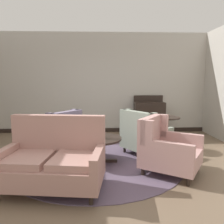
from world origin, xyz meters
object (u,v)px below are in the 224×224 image
Objects in this scene: settee at (53,161)px; porcelain_vase at (96,129)px; coffee_table at (98,142)px; side_table at (167,129)px; sideboard at (149,116)px; armchair_near_window at (58,135)px; armchair_beside_settee at (166,149)px; armchair_foreground_right at (144,136)px.

porcelain_vase is at bearing 67.38° from settee.
coffee_table is 1.19× the size of side_table.
side_table reaches higher than coffee_table.
porcelain_vase is 2.85m from sideboard.
sideboard is at bearing 93.98° from side_table.
armchair_near_window is (-0.84, 0.54, -0.25)m from porcelain_vase.
side_table is (1.62, 0.86, -0.21)m from porcelain_vase.
armchair_beside_settee is (1.81, 0.52, -0.01)m from settee.
side_table is 0.66× the size of sideboard.
sideboard is (1.52, 2.40, -0.13)m from porcelain_vase.
settee is 2.92m from side_table.
sideboard reaches higher than armchair_beside_settee.
armchair_foreground_right is 0.77m from side_table.
armchair_near_window is at bearing 95.94° from armchair_beside_settee.
side_table is at bearing 29.53° from coffee_table.
porcelain_vase is 0.49× the size of side_table.
settee is at bearing 139.19° from armchair_beside_settee.
armchair_beside_settee reaches higher than porcelain_vase.
armchair_foreground_right reaches higher than side_table.
armchair_near_window is at bearing -172.45° from side_table.
armchair_foreground_right is 0.97m from armchair_beside_settee.
porcelain_vase is 1.03m from armchair_near_window.
coffee_table is at bearing -150.47° from side_table.
armchair_beside_settee is 1.07× the size of sideboard.
side_table is (0.63, 0.44, 0.04)m from armchair_foreground_right.
sideboard reaches higher than settee.
settee is (-0.59, -1.04, -0.25)m from porcelain_vase.
side_table is (2.46, 0.33, 0.04)m from armchair_near_window.
armchair_near_window is (-1.84, 0.11, -0.00)m from armchair_foreground_right.
armchair_beside_settee is at bearing -22.81° from coffee_table.
armchair_beside_settee is (1.23, -0.52, -0.25)m from porcelain_vase.
armchair_beside_settee is at bearing 99.60° from armchair_near_window.
armchair_near_window is 3.01m from sideboard.
side_table is at bearing -86.02° from sideboard.
armchair_beside_settee is 1.44m from side_table.
sideboard is (2.10, 3.45, 0.12)m from settee.
coffee_table is 0.76× the size of armchair_near_window.
sideboard reaches higher than armchair_foreground_right.
side_table is at bearing 28.02° from porcelain_vase.
armchair_near_window is at bearing 105.70° from settee.
armchair_foreground_right reaches higher than armchair_near_window.
sideboard is at bearing 57.74° from porcelain_vase.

